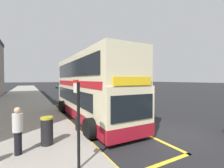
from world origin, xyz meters
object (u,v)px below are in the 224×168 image
at_px(double_decker_bus, 89,90).
at_px(bus_stop_sign, 78,116).
at_px(parked_car_silver_kerbside, 100,91).
at_px(pedestrian_further_back, 18,129).
at_px(litter_bin, 47,131).
at_px(parked_car_teal_far, 60,86).

relative_size(double_decker_bus, bus_stop_sign, 3.95).
height_order(parked_car_silver_kerbside, pedestrian_further_back, pedestrian_further_back).
height_order(double_decker_bus, bus_stop_sign, double_decker_bus).
bearing_deg(litter_bin, parked_car_teal_far, 79.38).
relative_size(double_decker_bus, litter_bin, 9.24).
distance_m(parked_car_silver_kerbside, litter_bin, 21.16).
xyz_separation_m(bus_stop_sign, parked_car_silver_kerbside, (9.94, 20.52, -0.90)).
bearing_deg(double_decker_bus, parked_car_teal_far, 82.89).
bearing_deg(parked_car_silver_kerbside, litter_bin, -118.88).
height_order(bus_stop_sign, litter_bin, bus_stop_sign).
distance_m(double_decker_bus, bus_stop_sign, 6.46).
xyz_separation_m(double_decker_bus, litter_bin, (-3.21, -3.72, -1.35)).
bearing_deg(bus_stop_sign, double_decker_bus, 66.50).
bearing_deg(litter_bin, parked_car_silver_kerbside, 59.98).
distance_m(double_decker_bus, parked_car_silver_kerbside, 16.41).
bearing_deg(litter_bin, double_decker_bus, 49.17).
bearing_deg(double_decker_bus, bus_stop_sign, -113.50).
bearing_deg(litter_bin, pedestrian_further_back, -157.46).
relative_size(parked_car_teal_far, litter_bin, 3.72).
xyz_separation_m(bus_stop_sign, pedestrian_further_back, (-1.63, 1.79, -0.65)).
distance_m(bus_stop_sign, parked_car_teal_far, 46.57).
distance_m(double_decker_bus, parked_car_teal_far, 40.36).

